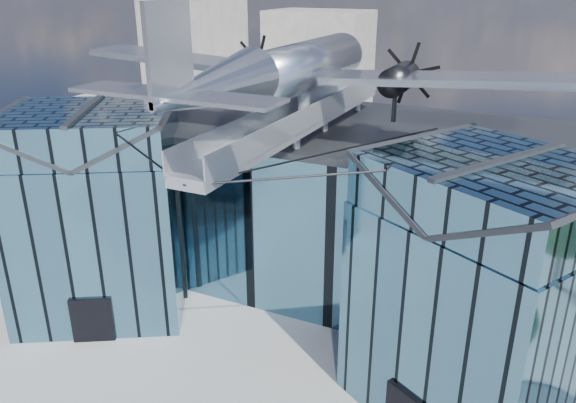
% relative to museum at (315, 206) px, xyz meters
% --- Properties ---
extents(ground_plane, '(120.00, 120.00, 0.00)m').
position_rel_museum_xyz_m(ground_plane, '(-0.00, -5.82, -5.54)').
color(ground_plane, gray).
extents(museum, '(32.88, 24.50, 17.60)m').
position_rel_museum_xyz_m(museum, '(0.00, 0.00, 0.00)').
color(museum, teal).
rests_on(museum, ground).
extents(bg_towers, '(77.00, 24.50, 26.00)m').
position_rel_museum_xyz_m(bg_towers, '(1.45, 44.67, 4.47)').
color(bg_towers, gray).
rests_on(bg_towers, ground).
extents(tree_side_w, '(4.04, 4.04, 4.86)m').
position_rel_museum_xyz_m(tree_side_w, '(-25.92, 6.31, -2.25)').
color(tree_side_w, '#332114').
rests_on(tree_side_w, ground).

